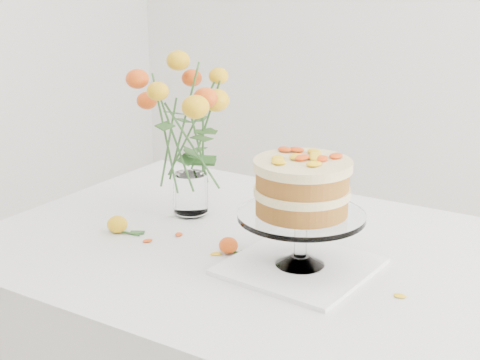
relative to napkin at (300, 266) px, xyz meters
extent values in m
cube|color=tan|center=(-0.07, 0.06, -0.03)|extent=(1.40, 0.90, 0.04)
cylinder|color=tan|center=(-0.69, 0.43, -0.41)|extent=(0.06, 0.06, 0.71)
cube|color=silver|center=(-0.07, 0.06, -0.01)|extent=(1.42, 0.92, 0.01)
cube|color=silver|center=(-0.07, 0.52, -0.11)|extent=(1.42, 0.01, 0.20)
cube|color=silver|center=(-0.78, 0.06, -0.11)|extent=(0.01, 0.92, 0.20)
cube|color=white|center=(0.00, 0.00, 0.00)|extent=(0.31, 0.31, 0.01)
cylinder|color=white|center=(0.00, 0.00, 0.07)|extent=(0.03, 0.03, 0.09)
cylinder|color=white|center=(0.00, 0.00, 0.12)|extent=(0.27, 0.27, 0.01)
cylinder|color=#915A20|center=(0.00, 0.00, 0.14)|extent=(0.20, 0.20, 0.04)
cylinder|color=beige|center=(0.00, 0.00, 0.17)|extent=(0.21, 0.21, 0.02)
cylinder|color=#915A20|center=(0.00, 0.00, 0.20)|extent=(0.20, 0.20, 0.04)
cylinder|color=beige|center=(0.00, 0.00, 0.23)|extent=(0.21, 0.21, 0.02)
cylinder|color=white|center=(-0.39, 0.15, 0.00)|extent=(0.07, 0.07, 0.01)
cylinder|color=white|center=(-0.39, 0.15, 0.06)|extent=(0.09, 0.09, 0.10)
ellipsoid|color=#FFB216|center=(-0.47, -0.05, 0.02)|extent=(0.05, 0.05, 0.04)
cylinder|color=#2C5823|center=(-0.44, -0.05, 0.00)|extent=(0.06, 0.01, 0.00)
ellipsoid|color=red|center=(-0.17, -0.01, 0.01)|extent=(0.04, 0.04, 0.04)
cylinder|color=#2C5823|center=(-0.14, 0.00, 0.00)|extent=(0.05, 0.02, 0.00)
ellipsoid|color=yellow|center=(-0.19, -0.04, 0.00)|extent=(0.03, 0.02, 0.00)
ellipsoid|color=yellow|center=(-0.09, -0.08, 0.00)|extent=(0.03, 0.02, 0.00)
ellipsoid|color=yellow|center=(-0.05, -0.12, 0.00)|extent=(0.03, 0.02, 0.00)
ellipsoid|color=yellow|center=(-0.33, 0.01, 0.00)|extent=(0.03, 0.02, 0.00)
ellipsoid|color=yellow|center=(-0.37, -0.06, 0.00)|extent=(0.03, 0.02, 0.00)
ellipsoid|color=yellow|center=(0.23, -0.02, 0.00)|extent=(0.03, 0.02, 0.00)
camera|label=1|loc=(0.58, -1.19, 0.61)|focal=50.00mm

